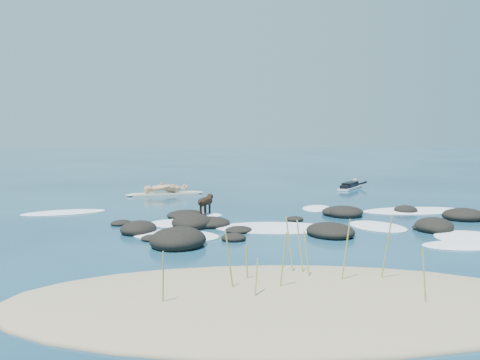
{
  "coord_description": "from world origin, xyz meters",
  "views": [
    {
      "loc": [
        -0.9,
        -16.39,
        2.68
      ],
      "look_at": [
        -0.31,
        4.0,
        0.9
      ],
      "focal_mm": 40.0,
      "sensor_mm": 36.0,
      "label": 1
    }
  ],
  "objects": [
    {
      "name": "standing_surfer_rig",
      "position": [
        -3.51,
        6.85,
        0.77
      ],
      "size": [
        3.36,
        1.5,
        1.96
      ],
      "rotation": [
        0.0,
        0.0,
        0.33
      ],
      "color": "beige",
      "rests_on": "ground"
    },
    {
      "name": "sand_dune",
      "position": [
        0.0,
        -8.2,
        0.0
      ],
      "size": [
        9.0,
        4.4,
        0.6
      ],
      "primitive_type": "ellipsoid",
      "color": "#9E8966",
      "rests_on": "ground"
    },
    {
      "name": "reef_rocks",
      "position": [
        1.07,
        -1.32,
        0.11
      ],
      "size": [
        12.0,
        6.8,
        0.59
      ],
      "color": "black",
      "rests_on": "ground"
    },
    {
      "name": "ground",
      "position": [
        0.0,
        0.0,
        0.0
      ],
      "size": [
        160.0,
        160.0,
        0.0
      ],
      "primitive_type": "plane",
      "color": "#0A2642",
      "rests_on": "ground"
    },
    {
      "name": "dog",
      "position": [
        -1.52,
        0.89,
        0.48
      ],
      "size": [
        0.54,
        1.1,
        0.72
      ],
      "rotation": [
        0.0,
        0.0,
        1.22
      ],
      "color": "black",
      "rests_on": "ground"
    },
    {
      "name": "breaking_foam",
      "position": [
        1.72,
        -0.93,
        0.01
      ],
      "size": [
        15.54,
        8.47,
        0.12
      ],
      "color": "white",
      "rests_on": "ground"
    },
    {
      "name": "paddling_surfer_rig",
      "position": [
        5.19,
        9.2,
        0.15
      ],
      "size": [
        1.79,
        2.45,
        0.45
      ],
      "rotation": [
        0.0,
        0.0,
        1.05
      ],
      "color": "silver",
      "rests_on": "ground"
    },
    {
      "name": "dune_grass",
      "position": [
        0.29,
        -7.98,
        0.63
      ],
      "size": [
        3.84,
        1.79,
        1.24
      ],
      "color": "olive",
      "rests_on": "ground"
    }
  ]
}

